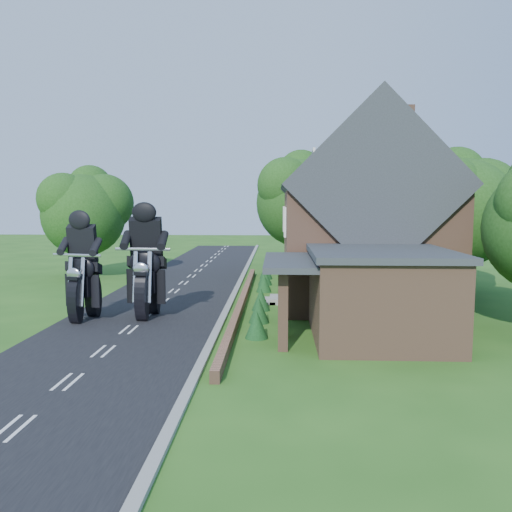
{
  "coord_description": "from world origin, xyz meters",
  "views": [
    {
      "loc": [
        6.1,
        -19.8,
        5.22
      ],
      "look_at": [
        5.12,
        2.66,
        2.8
      ],
      "focal_mm": 35.0,
      "sensor_mm": 36.0,
      "label": 1
    }
  ],
  "objects_px": {
    "motorcycle_lead": "(148,301)",
    "motorcycle_follow": "(85,304)",
    "annex": "(376,293)",
    "garden_wall": "(242,302)",
    "house": "(364,220)"
  },
  "relations": [
    {
      "from": "motorcycle_lead",
      "to": "motorcycle_follow",
      "type": "height_order",
      "value": "motorcycle_lead"
    },
    {
      "from": "motorcycle_lead",
      "to": "motorcycle_follow",
      "type": "xyz_separation_m",
      "value": [
        -2.64,
        -0.65,
        -0.05
      ]
    },
    {
      "from": "annex",
      "to": "motorcycle_lead",
      "type": "distance_m",
      "value": 10.16
    },
    {
      "from": "garden_wall",
      "to": "house",
      "type": "bearing_deg",
      "value": 9.17
    },
    {
      "from": "garden_wall",
      "to": "annex",
      "type": "height_order",
      "value": "annex"
    },
    {
      "from": "motorcycle_lead",
      "to": "garden_wall",
      "type": "bearing_deg",
      "value": -141.0
    },
    {
      "from": "house",
      "to": "motorcycle_follow",
      "type": "bearing_deg",
      "value": -161.0
    },
    {
      "from": "garden_wall",
      "to": "house",
      "type": "height_order",
      "value": "house"
    },
    {
      "from": "house",
      "to": "motorcycle_follow",
      "type": "height_order",
      "value": "house"
    },
    {
      "from": "motorcycle_lead",
      "to": "motorcycle_follow",
      "type": "relative_size",
      "value": 1.07
    },
    {
      "from": "garden_wall",
      "to": "annex",
      "type": "xyz_separation_m",
      "value": [
        5.57,
        -5.8,
        1.57
      ]
    },
    {
      "from": "annex",
      "to": "garden_wall",
      "type": "bearing_deg",
      "value": 133.84
    },
    {
      "from": "garden_wall",
      "to": "annex",
      "type": "bearing_deg",
      "value": -46.16
    },
    {
      "from": "garden_wall",
      "to": "motorcycle_follow",
      "type": "relative_size",
      "value": 14.02
    },
    {
      "from": "house",
      "to": "motorcycle_follow",
      "type": "xyz_separation_m",
      "value": [
        -12.92,
        -4.45,
        -3.61
      ]
    }
  ]
}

